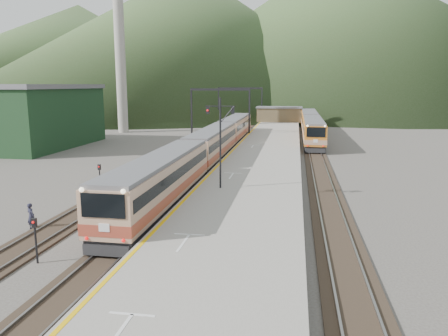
% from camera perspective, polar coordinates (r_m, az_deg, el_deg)
% --- Properties ---
extents(ground, '(400.00, 400.00, 0.00)m').
position_cam_1_polar(ground, '(18.31, -22.55, -17.82)').
color(ground, '#47423D').
rests_on(ground, ground).
extents(track_main, '(2.60, 200.00, 0.23)m').
position_cam_1_polar(track_main, '(54.89, -0.23, 1.96)').
color(track_main, black).
rests_on(track_main, ground).
extents(track_far, '(2.60, 200.00, 0.23)m').
position_cam_1_polar(track_far, '(55.93, -5.29, 2.07)').
color(track_far, black).
rests_on(track_far, ground).
extents(track_second, '(2.60, 200.00, 0.23)m').
position_cam_1_polar(track_second, '(54.21, 11.85, 1.61)').
color(track_second, black).
rests_on(track_second, ground).
extents(platform, '(8.00, 100.00, 1.00)m').
position_cam_1_polar(platform, '(52.22, 5.48, 1.93)').
color(platform, gray).
rests_on(platform, ground).
extents(gantry_near, '(9.55, 0.25, 8.00)m').
position_cam_1_polar(gantry_near, '(69.57, -0.51, 8.40)').
color(gantry_near, black).
rests_on(gantry_near, ground).
extents(gantry_far, '(9.55, 0.25, 8.00)m').
position_cam_1_polar(gantry_far, '(94.28, 2.11, 9.02)').
color(gantry_far, black).
rests_on(gantry_far, ground).
extents(warehouse, '(14.50, 20.50, 8.60)m').
position_cam_1_polar(warehouse, '(66.82, -24.49, 6.24)').
color(warehouse, '#13311A').
rests_on(warehouse, ground).
extents(smokestack, '(1.80, 1.80, 30.00)m').
position_cam_1_polar(smokestack, '(81.86, -13.44, 15.07)').
color(smokestack, '#9E998E').
rests_on(smokestack, ground).
extents(station_shed, '(9.40, 4.40, 3.10)m').
position_cam_1_polar(station_shed, '(91.74, 7.22, 7.01)').
color(station_shed, brown).
rests_on(station_shed, platform).
extents(hill_a, '(180.00, 180.00, 60.00)m').
position_cam_1_polar(hill_a, '(210.40, -4.40, 16.64)').
color(hill_a, '#334E21').
rests_on(hill_a, ground).
extents(hill_b, '(220.00, 220.00, 75.00)m').
position_cam_1_polar(hill_b, '(246.11, 14.81, 17.23)').
color(hill_b, '#334E21').
rests_on(hill_b, ground).
extents(hill_d, '(200.00, 200.00, 55.00)m').
position_cam_1_polar(hill_d, '(285.05, -18.20, 14.11)').
color(hill_d, '#334E21').
rests_on(hill_d, ground).
extents(main_train, '(2.72, 55.83, 3.32)m').
position_cam_1_polar(main_train, '(48.21, -1.53, 2.90)').
color(main_train, tan).
rests_on(main_train, track_main).
extents(second_train, '(2.76, 37.60, 3.37)m').
position_cam_1_polar(second_train, '(73.50, 11.27, 5.45)').
color(second_train, '#C66F22').
rests_on(second_train, track_second).
extents(signal_mast, '(2.20, 0.37, 6.62)m').
position_cam_1_polar(signal_mast, '(31.73, -0.48, 4.53)').
color(signal_mast, black).
rests_on(signal_mast, platform).
extents(short_signal_a, '(0.24, 0.18, 2.27)m').
position_cam_1_polar(short_signal_a, '(23.03, -23.43, -7.96)').
color(short_signal_a, black).
rests_on(short_signal_a, ground).
extents(short_signal_b, '(0.26, 0.23, 2.27)m').
position_cam_1_polar(short_signal_b, '(43.60, -6.36, 1.43)').
color(short_signal_b, black).
rests_on(short_signal_b, ground).
extents(short_signal_c, '(0.23, 0.18, 2.27)m').
position_cam_1_polar(short_signal_c, '(36.37, -15.93, -0.80)').
color(short_signal_c, black).
rests_on(short_signal_c, ground).
extents(worker, '(0.70, 0.61, 1.61)m').
position_cam_1_polar(worker, '(28.61, -23.91, -5.79)').
color(worker, '#222233').
rests_on(worker, ground).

